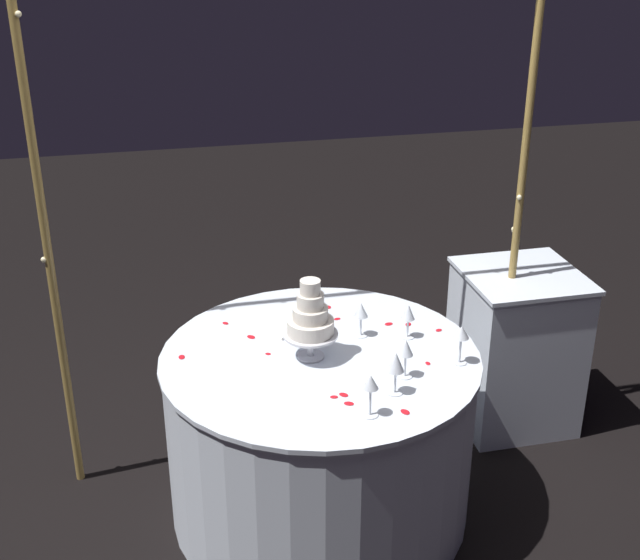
{
  "coord_description": "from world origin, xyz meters",
  "views": [
    {
      "loc": [
        -0.66,
        -2.86,
        2.43
      ],
      "look_at": [
        0.0,
        0.0,
        1.09
      ],
      "focal_mm": 47.04,
      "sensor_mm": 36.0,
      "label": 1
    }
  ],
  "objects_px": {
    "wine_glass_2": "(361,312)",
    "wine_glass_4": "(408,314)",
    "wine_glass_1": "(371,385)",
    "decorative_arch": "(296,156)",
    "wine_glass_0": "(461,335)",
    "tiered_cake": "(310,319)",
    "main_table": "(320,434)",
    "wine_glass_5": "(406,350)",
    "side_table": "(515,347)",
    "cake_knife": "(301,328)",
    "wine_glass_3": "(396,364)"
  },
  "relations": [
    {
      "from": "tiered_cake",
      "to": "cake_knife",
      "type": "xyz_separation_m",
      "value": [
        0.01,
        0.24,
        -0.17
      ]
    },
    {
      "from": "main_table",
      "to": "wine_glass_1",
      "type": "relative_size",
      "value": 7.88
    },
    {
      "from": "wine_glass_0",
      "to": "wine_glass_5",
      "type": "bearing_deg",
      "value": -168.11
    },
    {
      "from": "wine_glass_1",
      "to": "wine_glass_2",
      "type": "relative_size",
      "value": 1.09
    },
    {
      "from": "wine_glass_5",
      "to": "wine_glass_1",
      "type": "bearing_deg",
      "value": -132.06
    },
    {
      "from": "wine_glass_2",
      "to": "decorative_arch",
      "type": "bearing_deg",
      "value": 122.85
    },
    {
      "from": "wine_glass_3",
      "to": "cake_knife",
      "type": "xyz_separation_m",
      "value": [
        -0.23,
        0.57,
        -0.12
      ]
    },
    {
      "from": "wine_glass_1",
      "to": "decorative_arch",
      "type": "bearing_deg",
      "value": 94.83
    },
    {
      "from": "side_table",
      "to": "wine_glass_0",
      "type": "relative_size",
      "value": 4.95
    },
    {
      "from": "wine_glass_1",
      "to": "cake_knife",
      "type": "bearing_deg",
      "value": 98.42
    },
    {
      "from": "decorative_arch",
      "to": "side_table",
      "type": "height_order",
      "value": "decorative_arch"
    },
    {
      "from": "main_table",
      "to": "wine_glass_4",
      "type": "relative_size",
      "value": 8.53
    },
    {
      "from": "wine_glass_4",
      "to": "decorative_arch",
      "type": "bearing_deg",
      "value": 136.27
    },
    {
      "from": "main_table",
      "to": "wine_glass_0",
      "type": "bearing_deg",
      "value": -19.35
    },
    {
      "from": "tiered_cake",
      "to": "wine_glass_5",
      "type": "xyz_separation_m",
      "value": [
        0.32,
        -0.23,
        -0.05
      ]
    },
    {
      "from": "wine_glass_0",
      "to": "decorative_arch",
      "type": "bearing_deg",
      "value": 130.01
    },
    {
      "from": "wine_glass_1",
      "to": "wine_glass_4",
      "type": "distance_m",
      "value": 0.61
    },
    {
      "from": "decorative_arch",
      "to": "main_table",
      "type": "bearing_deg",
      "value": -89.86
    },
    {
      "from": "side_table",
      "to": "decorative_arch",
      "type": "bearing_deg",
      "value": -178.49
    },
    {
      "from": "decorative_arch",
      "to": "main_table",
      "type": "relative_size",
      "value": 1.72
    },
    {
      "from": "decorative_arch",
      "to": "wine_glass_2",
      "type": "distance_m",
      "value": 0.7
    },
    {
      "from": "wine_glass_3",
      "to": "wine_glass_5",
      "type": "distance_m",
      "value": 0.13
    },
    {
      "from": "main_table",
      "to": "wine_glass_4",
      "type": "bearing_deg",
      "value": 9.64
    },
    {
      "from": "wine_glass_2",
      "to": "wine_glass_4",
      "type": "relative_size",
      "value": 0.99
    },
    {
      "from": "wine_glass_3",
      "to": "tiered_cake",
      "type": "bearing_deg",
      "value": 126.42
    },
    {
      "from": "wine_glass_5",
      "to": "cake_knife",
      "type": "relative_size",
      "value": 0.63
    },
    {
      "from": "main_table",
      "to": "wine_glass_3",
      "type": "distance_m",
      "value": 0.64
    },
    {
      "from": "side_table",
      "to": "wine_glass_3",
      "type": "height_order",
      "value": "wine_glass_3"
    },
    {
      "from": "wine_glass_2",
      "to": "side_table",
      "type": "bearing_deg",
      "value": 21.01
    },
    {
      "from": "main_table",
      "to": "wine_glass_1",
      "type": "xyz_separation_m",
      "value": [
        0.08,
        -0.46,
        0.5
      ]
    },
    {
      "from": "wine_glass_2",
      "to": "wine_glass_5",
      "type": "height_order",
      "value": "wine_glass_5"
    },
    {
      "from": "decorative_arch",
      "to": "wine_glass_2",
      "type": "relative_size",
      "value": 14.82
    },
    {
      "from": "wine_glass_2",
      "to": "wine_glass_5",
      "type": "relative_size",
      "value": 0.94
    },
    {
      "from": "wine_glass_4",
      "to": "tiered_cake",
      "type": "bearing_deg",
      "value": -170.51
    },
    {
      "from": "tiered_cake",
      "to": "wine_glass_5",
      "type": "bearing_deg",
      "value": -35.65
    },
    {
      "from": "tiered_cake",
      "to": "wine_glass_3",
      "type": "relative_size",
      "value": 1.98
    },
    {
      "from": "wine_glass_0",
      "to": "tiered_cake",
      "type": "bearing_deg",
      "value": 162.46
    },
    {
      "from": "cake_knife",
      "to": "wine_glass_3",
      "type": "bearing_deg",
      "value": -67.8
    },
    {
      "from": "tiered_cake",
      "to": "side_table",
      "type": "bearing_deg",
      "value": 22.58
    },
    {
      "from": "wine_glass_0",
      "to": "wine_glass_5",
      "type": "height_order",
      "value": "wine_glass_0"
    },
    {
      "from": "wine_glass_5",
      "to": "cake_knife",
      "type": "height_order",
      "value": "wine_glass_5"
    },
    {
      "from": "main_table",
      "to": "cake_knife",
      "type": "relative_size",
      "value": 5.09
    },
    {
      "from": "decorative_arch",
      "to": "wine_glass_5",
      "type": "xyz_separation_m",
      "value": [
        0.28,
        -0.67,
        -0.58
      ]
    },
    {
      "from": "cake_knife",
      "to": "wine_glass_0",
      "type": "bearing_deg",
      "value": -37.17
    },
    {
      "from": "decorative_arch",
      "to": "cake_knife",
      "type": "distance_m",
      "value": 0.73
    },
    {
      "from": "wine_glass_0",
      "to": "wine_glass_2",
      "type": "distance_m",
      "value": 0.44
    },
    {
      "from": "main_table",
      "to": "decorative_arch",
      "type": "bearing_deg",
      "value": 90.14
    },
    {
      "from": "wine_glass_1",
      "to": "cake_knife",
      "type": "distance_m",
      "value": 0.71
    },
    {
      "from": "wine_glass_2",
      "to": "wine_glass_3",
      "type": "xyz_separation_m",
      "value": [
        0.0,
        -0.46,
        0.01
      ]
    },
    {
      "from": "wine_glass_2",
      "to": "wine_glass_3",
      "type": "distance_m",
      "value": 0.46
    }
  ]
}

